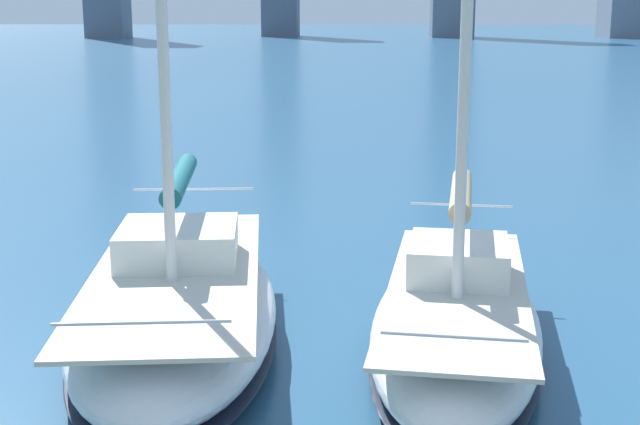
# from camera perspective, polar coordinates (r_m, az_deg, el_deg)

# --- Properties ---
(sailboat_tan) EXTENTS (3.26, 7.62, 9.96)m
(sailboat_tan) POSITION_cam_1_polar(r_m,az_deg,el_deg) (13.30, 8.72, -6.52)
(sailboat_tan) COLOR white
(sailboat_tan) RESTS_ON ground
(sailboat_teal) EXTENTS (3.92, 8.42, 10.72)m
(sailboat_teal) POSITION_cam_1_polar(r_m,az_deg,el_deg) (13.76, -9.11, -5.69)
(sailboat_teal) COLOR silver
(sailboat_teal) RESTS_ON ground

